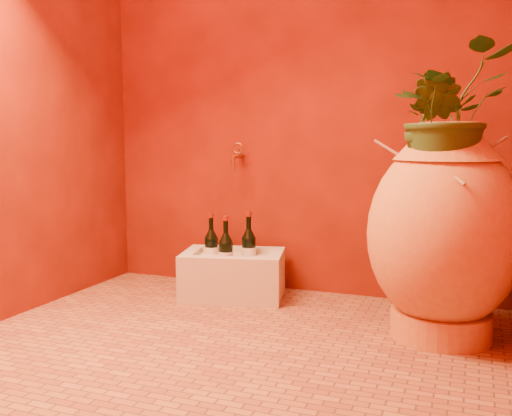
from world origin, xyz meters
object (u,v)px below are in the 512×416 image
at_px(amphora, 444,232).
at_px(wine_bottle_c, 211,250).
at_px(wine_bottle_a, 226,254).
at_px(wall_tap, 237,155).
at_px(stone_basin, 233,276).
at_px(wine_bottle_b, 249,250).

distance_m(amphora, wine_bottle_c, 1.38).
relative_size(wine_bottle_a, wall_tap, 2.05).
relative_size(stone_basin, wall_tap, 3.88).
distance_m(amphora, wall_tap, 1.37).
bearing_deg(wine_bottle_a, wine_bottle_b, 62.21).
bearing_deg(amphora, wine_bottle_a, 170.67).
xyz_separation_m(stone_basin, wine_bottle_c, (-0.15, 0.03, 0.14)).
bearing_deg(stone_basin, wine_bottle_c, 168.38).
xyz_separation_m(stone_basin, wall_tap, (-0.07, 0.22, 0.70)).
relative_size(stone_basin, wine_bottle_b, 1.85).
bearing_deg(wine_bottle_a, wall_tap, 100.47).
bearing_deg(stone_basin, wine_bottle_b, 48.33).
distance_m(stone_basin, wine_bottle_b, 0.18).
bearing_deg(wine_bottle_b, wine_bottle_c, -168.51).
distance_m(wine_bottle_a, wine_bottle_c, 0.18).
xyz_separation_m(amphora, stone_basin, (-1.17, 0.27, -0.37)).
height_order(wine_bottle_a, wall_tap, wall_tap).
relative_size(stone_basin, wine_bottle_c, 1.92).
distance_m(wine_bottle_a, wine_bottle_b, 0.17).
height_order(wine_bottle_a, wine_bottle_c, wine_bottle_a).
relative_size(wine_bottle_a, wine_bottle_b, 0.98).
distance_m(stone_basin, wine_bottle_a, 0.16).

